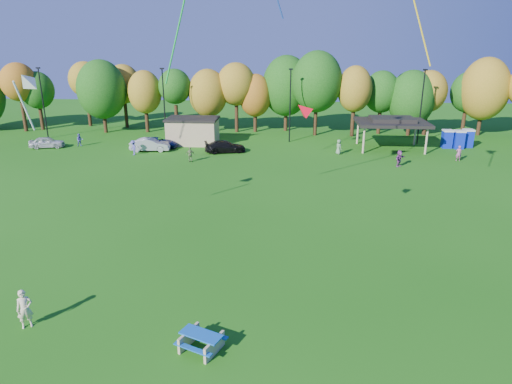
# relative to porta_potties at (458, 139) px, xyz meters

# --- Properties ---
(ground) EXTENTS (160.00, 160.00, 0.00)m
(ground) POSITION_rel_porta_potties_xyz_m (-22.24, -38.15, -1.10)
(ground) COLOR #19600F
(ground) RESTS_ON ground
(tree_line) EXTENTS (93.57, 10.55, 11.15)m
(tree_line) POSITION_rel_porta_potties_xyz_m (-23.27, 7.36, 4.82)
(tree_line) COLOR black
(tree_line) RESTS_ON ground
(lamp_posts) EXTENTS (64.50, 0.25, 9.09)m
(lamp_posts) POSITION_rel_porta_potties_xyz_m (-20.24, 1.85, 3.80)
(lamp_posts) COLOR black
(lamp_posts) RESTS_ON ground
(utility_building) EXTENTS (6.30, 4.30, 3.25)m
(utility_building) POSITION_rel_porta_potties_xyz_m (-32.24, -0.15, 0.54)
(utility_building) COLOR tan
(utility_building) RESTS_ON ground
(pavilion) EXTENTS (8.20, 6.20, 3.77)m
(pavilion) POSITION_rel_porta_potties_xyz_m (-8.24, -1.15, 2.13)
(pavilion) COLOR tan
(pavilion) RESTS_ON ground
(porta_potties) EXTENTS (3.75, 1.93, 2.18)m
(porta_potties) POSITION_rel_porta_potties_xyz_m (0.00, 0.00, 0.00)
(porta_potties) COLOR #0D23B5
(porta_potties) RESTS_ON ground
(picnic_table) EXTENTS (2.24, 2.08, 0.78)m
(picnic_table) POSITION_rel_porta_potties_xyz_m (-23.68, -39.65, -0.65)
(picnic_table) COLOR tan
(picnic_table) RESTS_ON ground
(kite_flyer) EXTENTS (0.82, 0.75, 1.87)m
(kite_flyer) POSITION_rel_porta_potties_xyz_m (-31.92, -38.67, -0.16)
(kite_flyer) COLOR beige
(kite_flyer) RESTS_ON ground
(car_a) EXTENTS (4.25, 2.53, 1.35)m
(car_a) POSITION_rel_porta_potties_xyz_m (-49.36, -3.77, -0.42)
(car_a) COLOR silver
(car_a) RESTS_ON ground
(car_b) EXTENTS (4.75, 2.03, 1.52)m
(car_b) POSITION_rel_porta_potties_xyz_m (-36.45, -4.45, -0.34)
(car_b) COLOR #A8A8AD
(car_b) RESTS_ON ground
(car_c) EXTENTS (5.26, 3.25, 1.36)m
(car_c) POSITION_rel_porta_potties_xyz_m (-36.05, -3.18, -0.42)
(car_c) COLOR #0C144C
(car_c) RESTS_ON ground
(car_d) EXTENTS (5.04, 3.12, 1.36)m
(car_d) POSITION_rel_porta_potties_xyz_m (-27.62, -4.48, -0.42)
(car_d) COLOR black
(car_d) RESTS_ON ground
(far_person_0) EXTENTS (0.99, 0.55, 1.61)m
(far_person_0) POSITION_rel_porta_potties_xyz_m (-30.71, -9.02, -0.30)
(far_person_0) COLOR #6C7F4E
(far_person_0) RESTS_ON ground
(far_person_1) EXTENTS (1.44, 1.53, 1.72)m
(far_person_1) POSITION_rel_porta_potties_xyz_m (-8.91, -9.24, -0.24)
(far_person_1) COLOR #8D3B89
(far_person_1) RESTS_ON ground
(far_person_2) EXTENTS (0.94, 0.88, 1.55)m
(far_person_2) POSITION_rel_porta_potties_xyz_m (-45.78, -2.63, -0.33)
(far_person_2) COLOR #5850B0
(far_person_2) RESTS_ON ground
(far_person_3) EXTENTS (0.62, 0.41, 1.68)m
(far_person_3) POSITION_rel_porta_potties_xyz_m (-2.03, -6.41, -0.26)
(far_person_3) COLOR #AD528A
(far_person_3) RESTS_ON ground
(far_person_4) EXTENTS (1.17, 1.21, 1.66)m
(far_person_4) POSITION_rel_porta_potties_xyz_m (-37.80, -6.44, -0.27)
(far_person_4) COLOR #544BA7
(far_person_4) RESTS_ON ground
(far_person_5) EXTENTS (0.89, 1.00, 1.71)m
(far_person_5) POSITION_rel_porta_potties_xyz_m (-14.62, -4.42, -0.24)
(far_person_5) COLOR #688F62
(far_person_5) RESTS_ON ground
(kite_4) EXTENTS (1.27, 2.23, 3.48)m
(kite_4) POSITION_rel_porta_potties_xyz_m (-35.03, -30.39, 9.17)
(kite_4) COLOR white
(kite_5) EXTENTS (1.30, 1.05, 1.17)m
(kite_5) POSITION_rel_porta_potties_xyz_m (-19.48, -30.11, 7.68)
(kite_5) COLOR red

